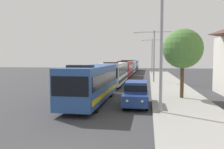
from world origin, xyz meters
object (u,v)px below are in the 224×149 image
(streetlamp_far, at_px, (152,53))
(roadside_tree, at_px, (183,49))
(bus_middle, at_px, (125,69))
(bus_fourth_in_line, at_px, (130,66))
(bus_rear, at_px, (133,65))
(bus_second_in_line, at_px, (115,73))
(white_suv, at_px, (136,93))
(streetlamp_near, at_px, (161,36))
(box_truck_oncoming, at_px, (125,64))
(bus_lead, at_px, (92,82))
(streetlamp_mid, at_px, (154,50))

(streetlamp_far, xyz_separation_m, roadside_tree, (2.16, -33.71, -0.54))
(bus_middle, relative_size, bus_fourth_in_line, 1.08)
(bus_rear, distance_m, roadside_tree, 48.86)
(bus_second_in_line, xyz_separation_m, white_suv, (3.70, -13.42, -0.66))
(streetlamp_near, bearing_deg, bus_second_in_line, 108.91)
(bus_fourth_in_line, distance_m, white_suv, 39.21)
(box_truck_oncoming, height_order, roadside_tree, roadside_tree)
(box_truck_oncoming, relative_size, streetlamp_far, 0.94)
(bus_second_in_line, xyz_separation_m, streetlamp_near, (5.40, -15.76, 3.42))
(bus_rear, bearing_deg, bus_middle, -90.00)
(white_suv, height_order, streetlamp_far, streetlamp_far)
(bus_fourth_in_line, bearing_deg, streetlamp_near, -82.57)
(bus_lead, bearing_deg, streetlamp_near, -29.49)
(bus_second_in_line, height_order, streetlamp_mid, streetlamp_mid)
(bus_second_in_line, xyz_separation_m, bus_fourth_in_line, (-0.00, 25.61, -0.00))
(white_suv, bearing_deg, streetlamp_far, 87.38)
(bus_lead, bearing_deg, bus_fourth_in_line, 90.00)
(bus_fourth_in_line, bearing_deg, bus_second_in_line, -90.00)
(bus_middle, height_order, streetlamp_mid, streetlamp_mid)
(bus_lead, relative_size, box_truck_oncoming, 1.39)
(bus_middle, height_order, bus_fourth_in_line, same)
(bus_middle, bearing_deg, roadside_tree, -71.56)
(bus_second_in_line, relative_size, white_suv, 2.43)
(box_truck_oncoming, bearing_deg, streetlamp_far, -68.10)
(roadside_tree, bearing_deg, streetlamp_mid, 98.78)
(bus_lead, height_order, box_truck_oncoming, bus_lead)
(bus_second_in_line, xyz_separation_m, roadside_tree, (7.56, -9.99, 2.82))
(bus_middle, xyz_separation_m, streetlamp_far, (5.40, 11.04, 3.36))
(streetlamp_mid, height_order, roadside_tree, streetlamp_mid)
(bus_lead, bearing_deg, bus_second_in_line, 90.00)
(bus_middle, bearing_deg, bus_lead, -90.00)
(bus_lead, xyz_separation_m, bus_rear, (0.00, 50.91, 0.00))
(bus_lead, height_order, bus_fourth_in_line, same)
(bus_middle, height_order, white_suv, bus_middle)
(roadside_tree, bearing_deg, bus_second_in_line, 127.11)
(white_suv, xyz_separation_m, roadside_tree, (3.86, 3.43, 3.48))
(box_truck_oncoming, bearing_deg, streetlamp_mid, -78.13)
(streetlamp_far, bearing_deg, box_truck_oncoming, 111.90)
(streetlamp_mid, bearing_deg, bus_middle, 121.83)
(bus_fourth_in_line, relative_size, box_truck_oncoming, 1.41)
(bus_second_in_line, bearing_deg, bus_lead, -90.00)
(bus_lead, relative_size, streetlamp_near, 1.31)
(white_suv, distance_m, streetlamp_near, 5.00)
(bus_second_in_line, bearing_deg, box_truck_oncoming, 94.16)
(box_truck_oncoming, bearing_deg, streetlamp_near, -81.90)
(white_suv, bearing_deg, roadside_tree, 41.61)
(bus_second_in_line, relative_size, streetlamp_near, 1.38)
(white_suv, height_order, box_truck_oncoming, box_truck_oncoming)
(bus_lead, relative_size, bus_middle, 0.91)
(streetlamp_near, bearing_deg, bus_middle, 100.75)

